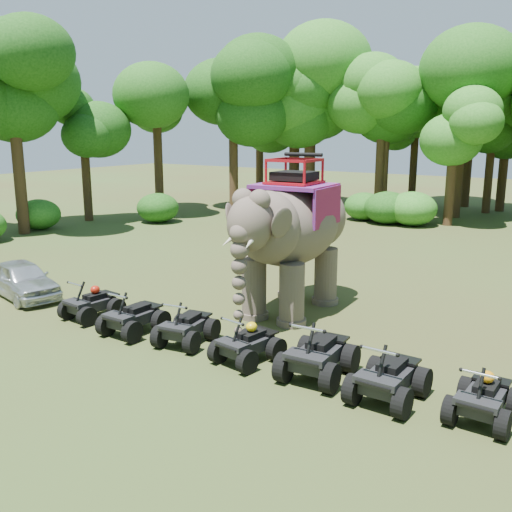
# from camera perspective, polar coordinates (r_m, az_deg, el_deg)

# --- Properties ---
(ground) EXTENTS (110.00, 110.00, 0.00)m
(ground) POSITION_cam_1_polar(r_m,az_deg,el_deg) (15.49, -2.47, -7.69)
(ground) COLOR #47381E
(ground) RESTS_ON ground
(elephant) EXTENTS (2.72, 5.65, 4.65)m
(elephant) POSITION_cam_1_polar(r_m,az_deg,el_deg) (16.81, 3.62, 2.15)
(elephant) COLOR brown
(elephant) RESTS_ON ground
(parked_car) EXTENTS (3.73, 2.18, 1.19)m
(parked_car) POSITION_cam_1_polar(r_m,az_deg,el_deg) (20.00, -22.33, -2.16)
(parked_car) COLOR silver
(parked_car) RESTS_ON ground
(atv_0) EXTENTS (1.28, 1.67, 1.17)m
(atv_0) POSITION_cam_1_polar(r_m,az_deg,el_deg) (17.12, -16.12, -4.14)
(atv_0) COLOR black
(atv_0) RESTS_ON ground
(atv_1) EXTENTS (1.22, 1.66, 1.22)m
(atv_1) POSITION_cam_1_polar(r_m,az_deg,el_deg) (15.61, -12.16, -5.45)
(atv_1) COLOR black
(atv_1) RESTS_ON ground
(atv_2) EXTENTS (1.38, 1.75, 1.18)m
(atv_2) POSITION_cam_1_polar(r_m,az_deg,el_deg) (14.68, -7.00, -6.51)
(atv_2) COLOR black
(atv_2) RESTS_ON ground
(atv_3) EXTENTS (1.36, 1.72, 1.16)m
(atv_3) POSITION_cam_1_polar(r_m,az_deg,el_deg) (13.48, -0.85, -8.22)
(atv_3) COLOR black
(atv_3) RESTS_ON ground
(atv_4) EXTENTS (1.44, 1.91, 1.36)m
(atv_4) POSITION_cam_1_polar(r_m,az_deg,el_deg) (12.74, 6.24, -9.10)
(atv_4) COLOR black
(atv_4) RESTS_ON ground
(atv_5) EXTENTS (1.32, 1.77, 1.28)m
(atv_5) POSITION_cam_1_polar(r_m,az_deg,el_deg) (11.96, 13.16, -11.05)
(atv_5) COLOR black
(atv_5) RESTS_ON ground
(atv_6) EXTENTS (1.18, 1.59, 1.16)m
(atv_6) POSITION_cam_1_polar(r_m,az_deg,el_deg) (11.75, 21.88, -12.47)
(atv_6) COLOR black
(atv_6) RESTS_ON ground
(tree_0) EXTENTS (4.98, 4.98, 7.12)m
(tree_0) POSITION_cam_1_polar(r_m,az_deg,el_deg) (33.79, 19.00, 8.89)
(tree_0) COLOR #195114
(tree_0) RESTS_ON ground
(tree_22) EXTENTS (6.62, 6.62, 9.45)m
(tree_22) POSITION_cam_1_polar(r_m,az_deg,el_deg) (31.76, -22.85, 10.51)
(tree_22) COLOR #195114
(tree_22) RESTS_ON ground
(tree_23) EXTENTS (4.87, 4.87, 6.96)m
(tree_23) POSITION_cam_1_polar(r_m,az_deg,el_deg) (35.15, -16.70, 9.04)
(tree_23) COLOR #195114
(tree_23) RESTS_ON ground
(tree_24) EXTENTS (5.91, 5.91, 8.44)m
(tree_24) POSITION_cam_1_polar(r_m,az_deg,el_deg) (37.37, -9.79, 10.70)
(tree_24) COLOR #195114
(tree_24) RESTS_ON ground
(tree_25) EXTENTS (6.66, 6.66, 9.51)m
(tree_25) POSITION_cam_1_polar(r_m,az_deg,el_deg) (37.64, -2.28, 11.70)
(tree_25) COLOR #195114
(tree_25) RESTS_ON ground
(tree_26) EXTENTS (6.35, 6.35, 9.07)m
(tree_26) POSITION_cam_1_polar(r_m,az_deg,el_deg) (38.96, 5.30, 11.37)
(tree_26) COLOR #195114
(tree_26) RESTS_ON ground
(tree_27) EXTENTS (5.81, 5.81, 8.31)m
(tree_27) POSITION_cam_1_polar(r_m,az_deg,el_deg) (37.65, 12.76, 10.49)
(tree_27) COLOR #195114
(tree_27) RESTS_ON ground
(tree_30) EXTENTS (6.87, 6.87, 9.82)m
(tree_30) POSITION_cam_1_polar(r_m,az_deg,el_deg) (46.04, 0.37, 12.08)
(tree_30) COLOR #195114
(tree_30) RESTS_ON ground
(tree_31) EXTENTS (6.46, 6.46, 9.23)m
(tree_31) POSITION_cam_1_polar(r_m,az_deg,el_deg) (41.00, 23.71, 10.55)
(tree_31) COLOR #195114
(tree_31) RESTS_ON ground
(tree_34) EXTENTS (7.14, 7.14, 10.20)m
(tree_34) POSITION_cam_1_polar(r_m,az_deg,el_deg) (40.94, 3.97, 12.24)
(tree_34) COLOR #195114
(tree_34) RESTS_ON ground
(tree_35) EXTENTS (7.43, 7.43, 10.62)m
(tree_35) POSITION_cam_1_polar(r_m,az_deg,el_deg) (40.01, 5.56, 12.50)
(tree_35) COLOR #195114
(tree_35) RESTS_ON ground
(tree_37) EXTENTS (6.89, 6.89, 9.84)m
(tree_37) POSITION_cam_1_polar(r_m,az_deg,el_deg) (36.99, 19.80, 11.22)
(tree_37) COLOR #195114
(tree_37) RESTS_ON ground
(tree_38) EXTENTS (4.92, 4.92, 7.03)m
(tree_38) POSITION_cam_1_polar(r_m,az_deg,el_deg) (39.73, 22.38, 9.03)
(tree_38) COLOR #195114
(tree_38) RESTS_ON ground
(tree_39) EXTENTS (6.93, 6.93, 9.90)m
(tree_39) POSITION_cam_1_polar(r_m,az_deg,el_deg) (42.42, 20.61, 11.29)
(tree_39) COLOR #195114
(tree_39) RESTS_ON ground
(tree_40) EXTENTS (5.22, 5.22, 7.46)m
(tree_40) POSITION_cam_1_polar(r_m,az_deg,el_deg) (42.24, 15.54, 9.97)
(tree_40) COLOR #195114
(tree_40) RESTS_ON ground
(tree_41) EXTENTS (4.90, 4.90, 7.01)m
(tree_41) POSITION_cam_1_polar(r_m,az_deg,el_deg) (43.15, 3.68, 10.14)
(tree_41) COLOR #195114
(tree_41) RESTS_ON ground
(tree_42) EXTENTS (6.07, 6.07, 8.67)m
(tree_42) POSITION_cam_1_polar(r_m,az_deg,el_deg) (37.45, 12.37, 10.77)
(tree_42) COLOR #195114
(tree_42) RESTS_ON ground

